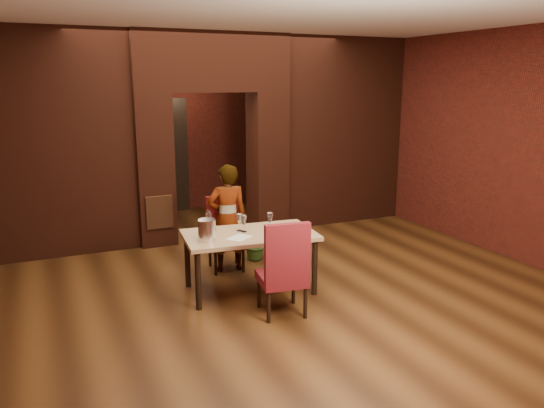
{
  "coord_description": "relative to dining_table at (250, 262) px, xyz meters",
  "views": [
    {
      "loc": [
        -2.57,
        -6.02,
        2.48
      ],
      "look_at": [
        0.14,
        0.0,
        0.94
      ],
      "focal_mm": 35.0,
      "sensor_mm": 36.0,
      "label": 1
    }
  ],
  "objects": [
    {
      "name": "floor",
      "position": [
        0.35,
        0.42,
        -0.36
      ],
      "size": [
        8.0,
        8.0,
        0.0
      ],
      "primitive_type": "plane",
      "color": "#482A12",
      "rests_on": "ground"
    },
    {
      "name": "ceiling",
      "position": [
        0.35,
        0.42,
        2.84
      ],
      "size": [
        7.0,
        8.0,
        0.04
      ],
      "primitive_type": "cube",
      "color": "silver",
      "rests_on": "ground"
    },
    {
      "name": "wall_back",
      "position": [
        0.35,
        4.42,
        1.24
      ],
      "size": [
        7.0,
        0.04,
        3.2
      ],
      "primitive_type": "cube",
      "color": "maroon",
      "rests_on": "ground"
    },
    {
      "name": "wall_front",
      "position": [
        0.35,
        -3.58,
        1.24
      ],
      "size": [
        7.0,
        0.04,
        3.2
      ],
      "primitive_type": "cube",
      "color": "maroon",
      "rests_on": "ground"
    },
    {
      "name": "wall_right",
      "position": [
        3.85,
        0.42,
        1.24
      ],
      "size": [
        0.04,
        8.0,
        3.2
      ],
      "primitive_type": "cube",
      "color": "maroon",
      "rests_on": "ground"
    },
    {
      "name": "pillar_left",
      "position": [
        -0.6,
        2.42,
        0.79
      ],
      "size": [
        0.55,
        0.55,
        2.3
      ],
      "primitive_type": "cube",
      "color": "maroon",
      "rests_on": "ground"
    },
    {
      "name": "pillar_right",
      "position": [
        1.3,
        2.42,
        0.79
      ],
      "size": [
        0.55,
        0.55,
        2.3
      ],
      "primitive_type": "cube",
      "color": "maroon",
      "rests_on": "ground"
    },
    {
      "name": "lintel",
      "position": [
        0.35,
        2.42,
        2.39
      ],
      "size": [
        2.45,
        0.55,
        0.9
      ],
      "primitive_type": "cube",
      "color": "maroon",
      "rests_on": "ground"
    },
    {
      "name": "wing_wall_left",
      "position": [
        -2.02,
        2.42,
        1.24
      ],
      "size": [
        2.28,
        0.35,
        3.2
      ],
      "primitive_type": "cube",
      "color": "maroon",
      "rests_on": "ground"
    },
    {
      "name": "wing_wall_right",
      "position": [
        2.71,
        2.42,
        1.24
      ],
      "size": [
        2.28,
        0.35,
        3.2
      ],
      "primitive_type": "cube",
      "color": "maroon",
      "rests_on": "ground"
    },
    {
      "name": "vent_panel",
      "position": [
        -0.6,
        2.13,
        0.19
      ],
      "size": [
        0.4,
        0.03,
        0.5
      ],
      "primitive_type": "cube",
      "color": "#99512C",
      "rests_on": "ground"
    },
    {
      "name": "rear_door",
      "position": [
        -0.05,
        4.36,
        0.69
      ],
      "size": [
        0.9,
        0.08,
        2.1
      ],
      "primitive_type": "cube",
      "color": "black",
      "rests_on": "ground"
    },
    {
      "name": "rear_door_frame",
      "position": [
        -0.05,
        4.32,
        0.69
      ],
      "size": [
        1.02,
        0.04,
        2.22
      ],
      "primitive_type": "cube",
      "color": "black",
      "rests_on": "ground"
    },
    {
      "name": "dining_table",
      "position": [
        0.0,
        0.0,
        0.0
      ],
      "size": [
        1.62,
        1.02,
        0.72
      ],
      "primitive_type": "cube",
      "rotation": [
        0.0,
        0.0,
        -0.1
      ],
      "color": "tan",
      "rests_on": "ground"
    },
    {
      "name": "chair_far",
      "position": [
        -0.01,
        0.82,
        0.13
      ],
      "size": [
        0.49,
        0.49,
        0.97
      ],
      "primitive_type": "cube",
      "rotation": [
        0.0,
        0.0,
        -0.11
      ],
      "color": "maroon",
      "rests_on": "ground"
    },
    {
      "name": "chair_near",
      "position": [
        0.08,
        -0.73,
        0.17
      ],
      "size": [
        0.55,
        0.55,
        1.06
      ],
      "primitive_type": "cube",
      "rotation": [
        0.0,
        0.0,
        3.0
      ],
      "color": "maroon",
      "rests_on": "ground"
    },
    {
      "name": "person_seated",
      "position": [
        0.0,
        0.78,
        0.36
      ],
      "size": [
        0.56,
        0.41,
        1.43
      ],
      "primitive_type": "imported",
      "rotation": [
        0.0,
        0.0,
        3.01
      ],
      "color": "silver",
      "rests_on": "ground"
    },
    {
      "name": "wine_glass_a",
      "position": [
        -0.07,
        0.14,
        0.46
      ],
      "size": [
        0.09,
        0.09,
        0.21
      ],
      "primitive_type": null,
      "color": "white",
      "rests_on": "dining_table"
    },
    {
      "name": "wine_glass_b",
      "position": [
        -0.04,
        0.08,
        0.46
      ],
      "size": [
        0.08,
        0.08,
        0.2
      ],
      "primitive_type": null,
      "color": "silver",
      "rests_on": "dining_table"
    },
    {
      "name": "wine_glass_c",
      "position": [
        0.28,
        0.03,
        0.47
      ],
      "size": [
        0.09,
        0.09,
        0.21
      ],
      "primitive_type": null,
      "color": "silver",
      "rests_on": "dining_table"
    },
    {
      "name": "tasting_sheet",
      "position": [
        -0.18,
        -0.13,
        0.36
      ],
      "size": [
        0.34,
        0.32,
        0.0
      ],
      "primitive_type": "cube",
      "rotation": [
        0.0,
        0.0,
        0.61
      ],
      "color": "silver",
      "rests_on": "dining_table"
    },
    {
      "name": "wine_bucket",
      "position": [
        -0.55,
        -0.09,
        0.48
      ],
      "size": [
        0.2,
        0.2,
        0.25
      ],
      "primitive_type": "cylinder",
      "color": "silver",
      "rests_on": "dining_table"
    },
    {
      "name": "water_bottle",
      "position": [
        -0.46,
        0.12,
        0.51
      ],
      "size": [
        0.07,
        0.07,
        0.29
      ],
      "primitive_type": "cylinder",
      "color": "white",
      "rests_on": "dining_table"
    },
    {
      "name": "potted_plant",
      "position": [
        0.49,
        1.03,
        -0.13
      ],
      "size": [
        0.53,
        0.51,
        0.46
      ],
      "primitive_type": "imported",
      "rotation": [
        0.0,
        0.0,
        0.48
      ],
      "color": "#396E2C",
      "rests_on": "ground"
    }
  ]
}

